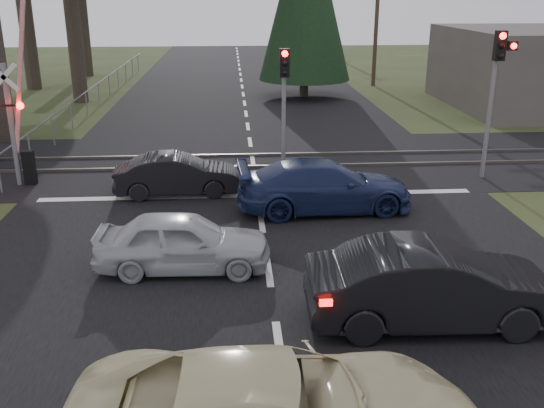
{
  "coord_description": "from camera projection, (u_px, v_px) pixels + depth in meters",
  "views": [
    {
      "loc": [
        -0.74,
        -9.09,
        5.86
      ],
      "look_at": [
        0.13,
        3.75,
        1.3
      ],
      "focal_mm": 40.0,
      "sensor_mm": 36.0,
      "label": 1
    }
  ],
  "objects": [
    {
      "name": "rail_corridor",
      "position": [
        253.0,
        162.0,
        21.83
      ],
      "size": [
        120.0,
        8.0,
        0.01
      ],
      "primitive_type": "cube",
      "color": "black",
      "rests_on": "ground"
    },
    {
      "name": "stop_line",
      "position": [
        258.0,
        195.0,
        18.26
      ],
      "size": [
        13.0,
        0.35,
        0.0
      ],
      "primitive_type": "cube",
      "color": "silver",
      "rests_on": "ground"
    },
    {
      "name": "silver_car",
      "position": [
        183.0,
        242.0,
        13.25
      ],
      "size": [
        3.88,
        1.68,
        1.3
      ],
      "primitive_type": "imported",
      "rotation": [
        0.0,
        0.0,
        1.53
      ],
      "color": "#ACAEB4",
      "rests_on": "ground"
    },
    {
      "name": "dark_car_far",
      "position": [
        177.0,
        175.0,
        18.19
      ],
      "size": [
        3.8,
        1.51,
        1.23
      ],
      "primitive_type": "imported",
      "rotation": [
        0.0,
        0.0,
        1.63
      ],
      "color": "black",
      "rests_on": "ground"
    },
    {
      "name": "blue_sedan",
      "position": [
        324.0,
        186.0,
        16.84
      ],
      "size": [
        4.98,
        2.26,
        1.41
      ],
      "primitive_type": "imported",
      "rotation": [
        0.0,
        0.0,
        1.63
      ],
      "color": "#18234A",
      "rests_on": "ground"
    },
    {
      "name": "ground",
      "position": [
        279.0,
        346.0,
        10.55
      ],
      "size": [
        120.0,
        120.0,
        0.0
      ],
      "primitive_type": "plane",
      "color": "#2B3719",
      "rests_on": "ground"
    },
    {
      "name": "dark_hatchback",
      "position": [
        434.0,
        286.0,
        11.04
      ],
      "size": [
        4.67,
        1.73,
        1.53
      ],
      "primitive_type": "imported",
      "rotation": [
        0.0,
        0.0,
        1.55
      ],
      "color": "black",
      "rests_on": "ground"
    },
    {
      "name": "fence_left",
      "position": [
        94.0,
        110.0,
        31.21
      ],
      "size": [
        0.1,
        36.0,
        1.2
      ],
      "primitive_type": null,
      "color": "slate",
      "rests_on": "ground"
    },
    {
      "name": "road",
      "position": [
        255.0,
        178.0,
        19.95
      ],
      "size": [
        14.0,
        100.0,
        0.01
      ],
      "primitive_type": "cube",
      "color": "black",
      "rests_on": "ground"
    },
    {
      "name": "traffic_signal_center",
      "position": [
        284.0,
        89.0,
        19.72
      ],
      "size": [
        0.32,
        0.48,
        4.1
      ],
      "color": "slate",
      "rests_on": "ground"
    },
    {
      "name": "utility_pole_mid",
      "position": [
        377.0,
        9.0,
        37.73
      ],
      "size": [
        1.8,
        0.26,
        9.0
      ],
      "color": "#4C3D2D",
      "rests_on": "ground"
    },
    {
      "name": "crossing_signal",
      "position": [
        19.0,
        121.0,
        18.6
      ],
      "size": [
        1.62,
        0.38,
        6.96
      ],
      "color": "slate",
      "rests_on": "ground"
    },
    {
      "name": "utility_pole_far",
      "position": [
        320.0,
        2.0,
        61.24
      ],
      "size": [
        1.8,
        0.26,
        9.0
      ],
      "color": "#4C3D2D",
      "rests_on": "ground"
    },
    {
      "name": "rail_near",
      "position": [
        254.0,
        167.0,
        21.07
      ],
      "size": [
        120.0,
        0.12,
        0.1
      ],
      "primitive_type": "cube",
      "color": "#59544C",
      "rests_on": "ground"
    },
    {
      "name": "traffic_signal_right",
      "position": [
        497.0,
        77.0,
        18.84
      ],
      "size": [
        0.68,
        0.48,
        4.7
      ],
      "color": "slate",
      "rests_on": "ground"
    },
    {
      "name": "rail_far",
      "position": [
        252.0,
        155.0,
        22.57
      ],
      "size": [
        120.0,
        0.12,
        0.1
      ],
      "primitive_type": "cube",
      "color": "#59544C",
      "rests_on": "ground"
    }
  ]
}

